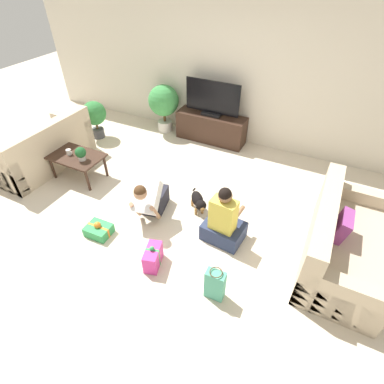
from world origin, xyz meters
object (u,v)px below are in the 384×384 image
(tv_console, at_px, (211,128))
(gift_box_b, at_px, (99,230))
(dog, at_px, (198,201))
(sofa_left, at_px, (43,150))
(gift_bag_a, at_px, (215,285))
(person_sitting, at_px, (224,222))
(potted_plant_corner_left, at_px, (95,115))
(mug, at_px, (69,152))
(coffee_table, at_px, (77,158))
(potted_plant_back_left, at_px, (164,103))
(person_kneeling, at_px, (150,198))
(sofa_right, at_px, (341,244))
(tabletop_plant, at_px, (81,153))
(gift_box_a, at_px, (153,257))
(tv, at_px, (212,100))

(tv_console, height_order, gift_box_b, tv_console)
(tv_console, distance_m, dog, 2.14)
(dog, xyz_separation_m, gift_box_b, (-1.01, -1.00, -0.13))
(sofa_left, relative_size, gift_bag_a, 3.98)
(sofa_left, bearing_deg, person_sitting, 86.14)
(potted_plant_corner_left, relative_size, dog, 1.85)
(tv_console, xyz_separation_m, mug, (-1.57, -2.15, 0.19))
(potted_plant_corner_left, distance_m, mug, 1.35)
(coffee_table, xyz_separation_m, potted_plant_back_left, (0.43, 2.07, 0.24))
(tv_console, distance_m, gift_bag_a, 3.50)
(potted_plant_back_left, xyz_separation_m, gift_box_b, (0.71, -2.97, -0.54))
(potted_plant_back_left, relative_size, person_kneeling, 1.22)
(potted_plant_back_left, bearing_deg, dog, -48.87)
(sofa_right, height_order, gift_box_b, sofa_right)
(person_sitting, bearing_deg, person_kneeling, 6.56)
(potted_plant_back_left, bearing_deg, person_kneeling, -63.76)
(coffee_table, xyz_separation_m, person_kneeling, (1.58, -0.26, -0.05))
(gift_box_b, relative_size, tabletop_plant, 1.51)
(sofa_left, distance_m, dog, 2.95)
(sofa_left, relative_size, dog, 4.25)
(dog, xyz_separation_m, gift_box_a, (-0.08, -1.09, -0.07))
(dog, bearing_deg, tv, 67.40)
(tv, height_order, potted_plant_back_left, tv)
(dog, bearing_deg, person_sitting, -73.85)
(tv_console, xyz_separation_m, person_kneeling, (0.12, -2.38, 0.04))
(sofa_left, height_order, sofa_right, same)
(potted_plant_corner_left, xyz_separation_m, tabletop_plant, (0.83, -1.27, 0.07))
(tv_console, relative_size, gift_box_a, 3.80)
(person_kneeling, bearing_deg, gift_bag_a, -43.27)
(person_sitting, xyz_separation_m, tabletop_plant, (-2.48, 0.18, 0.24))
(potted_plant_corner_left, relative_size, gift_box_b, 2.22)
(tv, relative_size, person_kneeling, 1.35)
(person_kneeling, height_order, gift_box_a, person_kneeling)
(sofa_right, relative_size, gift_bag_a, 3.98)
(gift_box_b, bearing_deg, person_sitting, 23.78)
(tv, distance_m, dog, 2.23)
(tv_console, xyz_separation_m, gift_box_a, (0.61, -3.12, -0.14))
(sofa_left, distance_m, gift_bag_a, 3.85)
(tv_console, relative_size, gift_box_b, 4.04)
(potted_plant_back_left, height_order, mug, potted_plant_back_left)
(person_sitting, bearing_deg, gift_box_a, 57.05)
(dog, bearing_deg, sofa_right, -42.49)
(coffee_table, bearing_deg, potted_plant_corner_left, 117.92)
(gift_bag_a, bearing_deg, mug, 161.06)
(tv_console, relative_size, tv, 1.28)
(mug, bearing_deg, person_kneeling, -7.98)
(person_sitting, bearing_deg, dog, -27.40)
(coffee_table, bearing_deg, sofa_left, 179.46)
(potted_plant_back_left, distance_m, mug, 2.17)
(tv, xyz_separation_m, gift_bag_a, (1.45, -3.18, -0.62))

